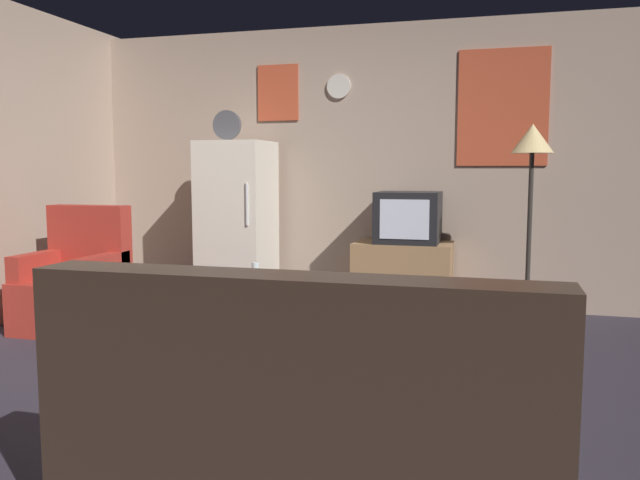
# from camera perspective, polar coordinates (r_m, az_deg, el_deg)

# --- Properties ---
(ground_plane) EXTENTS (12.00, 12.00, 0.00)m
(ground_plane) POSITION_cam_1_polar(r_m,az_deg,el_deg) (3.88, -5.40, -12.46)
(ground_plane) COLOR #2D2833
(wall_with_art) EXTENTS (5.20, 0.12, 2.55)m
(wall_with_art) POSITION_cam_1_polar(r_m,az_deg,el_deg) (6.02, 2.95, 6.64)
(wall_with_art) COLOR tan
(wall_with_art) RESTS_ON ground_plane
(fridge) EXTENTS (0.60, 0.62, 1.77)m
(fridge) POSITION_cam_1_polar(r_m,az_deg,el_deg) (5.88, -7.40, 1.45)
(fridge) COLOR silver
(fridge) RESTS_ON ground_plane
(tv_stand) EXTENTS (0.84, 0.53, 0.62)m
(tv_stand) POSITION_cam_1_polar(r_m,az_deg,el_deg) (5.65, 7.42, -3.32)
(tv_stand) COLOR #9E754C
(tv_stand) RESTS_ON ground_plane
(crt_tv) EXTENTS (0.54, 0.51, 0.44)m
(crt_tv) POSITION_cam_1_polar(r_m,az_deg,el_deg) (5.59, 7.88, 2.02)
(crt_tv) COLOR black
(crt_tv) RESTS_ON tv_stand
(standing_lamp) EXTENTS (0.32, 0.32, 1.59)m
(standing_lamp) POSITION_cam_1_polar(r_m,az_deg,el_deg) (5.14, 18.37, 7.23)
(standing_lamp) COLOR #332D28
(standing_lamp) RESTS_ON ground_plane
(coffee_table) EXTENTS (0.72, 0.72, 0.47)m
(coffee_table) POSITION_cam_1_polar(r_m,az_deg,el_deg) (4.33, -4.75, -7.21)
(coffee_table) COLOR #9E754C
(coffee_table) RESTS_ON ground_plane
(wine_glass) EXTENTS (0.05, 0.05, 0.15)m
(wine_glass) POSITION_cam_1_polar(r_m,az_deg,el_deg) (4.35, -5.76, -3.00)
(wine_glass) COLOR silver
(wine_glass) RESTS_ON coffee_table
(mug_ceramic_white) EXTENTS (0.08, 0.08, 0.09)m
(mug_ceramic_white) POSITION_cam_1_polar(r_m,az_deg,el_deg) (4.19, -6.49, -3.76)
(mug_ceramic_white) COLOR silver
(mug_ceramic_white) RESTS_ON coffee_table
(remote_control) EXTENTS (0.16, 0.09, 0.02)m
(remote_control) POSITION_cam_1_polar(r_m,az_deg,el_deg) (4.23, -5.42, -4.13)
(remote_control) COLOR black
(remote_control) RESTS_ON coffee_table
(armchair) EXTENTS (0.68, 0.68, 0.96)m
(armchair) POSITION_cam_1_polar(r_m,az_deg,el_deg) (5.38, -20.95, -3.83)
(armchair) COLOR #A52D23
(armchair) RESTS_ON ground_plane
(couch) EXTENTS (1.70, 0.80, 0.92)m
(couch) POSITION_cam_1_polar(r_m,az_deg,el_deg) (2.36, -1.06, -16.95)
(couch) COLOR #38281E
(couch) RESTS_ON ground_plane
(book_stack) EXTENTS (0.20, 0.16, 0.08)m
(book_stack) POSITION_cam_1_polar(r_m,az_deg,el_deg) (5.56, 14.87, -6.45)
(book_stack) COLOR brown
(book_stack) RESTS_ON ground_plane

